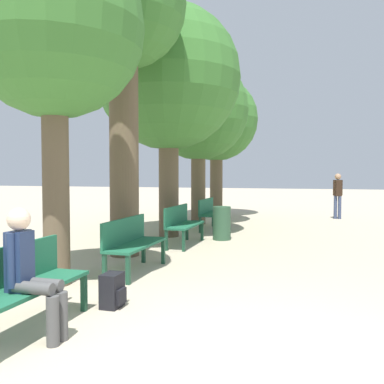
# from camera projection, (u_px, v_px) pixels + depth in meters

# --- Properties ---
(ground_plane) EXTENTS (80.00, 80.00, 0.00)m
(ground_plane) POSITION_uv_depth(u_px,v_px,m) (241.00, 362.00, 3.63)
(ground_plane) COLOR #B7A88E
(bench_row_0) EXTENTS (0.46, 1.55, 0.87)m
(bench_row_0) POSITION_uv_depth(u_px,v_px,m) (21.00, 281.00, 4.30)
(bench_row_0) COLOR #1E6042
(bench_row_0) RESTS_ON ground_plane
(bench_row_1) EXTENTS (0.46, 1.55, 0.87)m
(bench_row_1) POSITION_uv_depth(u_px,v_px,m) (131.00, 240.00, 6.87)
(bench_row_1) COLOR #1E6042
(bench_row_1) RESTS_ON ground_plane
(bench_row_2) EXTENTS (0.46, 1.55, 0.87)m
(bench_row_2) POSITION_uv_depth(u_px,v_px,m) (182.00, 222.00, 9.44)
(bench_row_2) COLOR #1E6042
(bench_row_2) RESTS_ON ground_plane
(bench_row_3) EXTENTS (0.46, 1.55, 0.87)m
(bench_row_3) POSITION_uv_depth(u_px,v_px,m) (210.00, 211.00, 12.01)
(bench_row_3) COLOR #1E6042
(bench_row_3) RESTS_ON ground_plane
(tree_row_0) EXTENTS (2.55, 2.55, 4.92)m
(tree_row_0) POSITION_uv_depth(u_px,v_px,m) (54.00, 30.00, 5.96)
(tree_row_0) COLOR brown
(tree_row_0) RESTS_ON ground_plane
(tree_row_1) EXTENTS (2.41, 2.41, 5.99)m
(tree_row_1) POSITION_uv_depth(u_px,v_px,m) (123.00, 17.00, 8.08)
(tree_row_1) COLOR brown
(tree_row_1) RESTS_ON ground_plane
(tree_row_2) EXTENTS (3.59, 3.59, 5.76)m
(tree_row_2) POSITION_uv_depth(u_px,v_px,m) (168.00, 79.00, 10.59)
(tree_row_2) COLOR brown
(tree_row_2) RESTS_ON ground_plane
(tree_row_3) EXTENTS (3.14, 3.14, 5.14)m
(tree_row_3) POSITION_uv_depth(u_px,v_px,m) (198.00, 111.00, 13.30)
(tree_row_3) COLOR brown
(tree_row_3) RESTS_ON ground_plane
(tree_row_4) EXTENTS (3.05, 3.05, 5.09)m
(tree_row_4) POSITION_uv_depth(u_px,v_px,m) (216.00, 121.00, 15.72)
(tree_row_4) COLOR brown
(tree_row_4) RESTS_ON ground_plane
(person_seated) EXTENTS (0.58, 0.33, 1.27)m
(person_seated) POSITION_uv_depth(u_px,v_px,m) (30.00, 269.00, 4.07)
(person_seated) COLOR #4C4C4C
(person_seated) RESTS_ON ground_plane
(backpack) EXTENTS (0.25, 0.29, 0.41)m
(backpack) POSITION_uv_depth(u_px,v_px,m) (113.00, 291.00, 5.08)
(backpack) COLOR black
(backpack) RESTS_ON ground_plane
(pedestrian_near) EXTENTS (0.32, 0.26, 1.57)m
(pedestrian_near) POSITION_uv_depth(u_px,v_px,m) (338.00, 193.00, 14.78)
(pedestrian_near) COLOR #384260
(pedestrian_near) RESTS_ON ground_plane
(trash_bin) EXTENTS (0.43, 0.43, 0.80)m
(trash_bin) POSITION_uv_depth(u_px,v_px,m) (222.00, 223.00, 10.20)
(trash_bin) COLOR #2D5138
(trash_bin) RESTS_ON ground_plane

